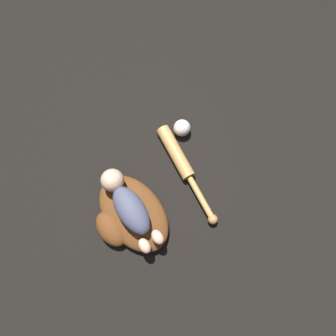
{
  "coord_description": "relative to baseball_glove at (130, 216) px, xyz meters",
  "views": [
    {
      "loc": [
        -0.18,
        -0.04,
        1.36
      ],
      "look_at": [
        0.15,
        -0.17,
        0.07
      ],
      "focal_mm": 35.0,
      "sensor_mm": 36.0,
      "label": 1
    }
  ],
  "objects": [
    {
      "name": "baseball_bat",
      "position": [
        0.14,
        -0.28,
        -0.01
      ],
      "size": [
        0.46,
        0.1,
        0.06
      ],
      "color": "tan",
      "rests_on": "ground"
    },
    {
      "name": "baby_figure",
      "position": [
        0.03,
        -0.01,
        0.08
      ],
      "size": [
        0.36,
        0.16,
        0.09
      ],
      "color": "#4C516B",
      "rests_on": "baseball_glove"
    },
    {
      "name": "ground_plane",
      "position": [
        -0.02,
        -0.04,
        -0.04
      ],
      "size": [
        6.0,
        6.0,
        0.0
      ],
      "primitive_type": "plane",
      "color": "black"
    },
    {
      "name": "baseball",
      "position": [
        0.28,
        -0.34,
        -0.0
      ],
      "size": [
        0.07,
        0.07,
        0.07
      ],
      "color": "white",
      "rests_on": "ground"
    },
    {
      "name": "baseball_glove",
      "position": [
        0.0,
        0.0,
        0.0
      ],
      "size": [
        0.4,
        0.34,
        0.08
      ],
      "color": "brown",
      "rests_on": "ground"
    }
  ]
}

